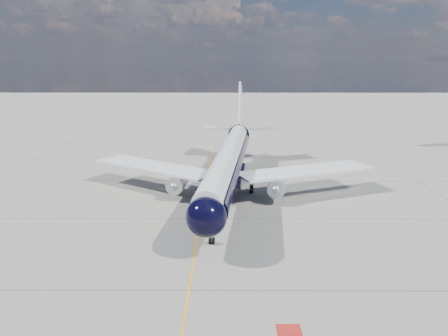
{
  "coord_description": "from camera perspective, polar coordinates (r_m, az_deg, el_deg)",
  "views": [
    {
      "loc": [
        2.8,
        -34.31,
        16.79
      ],
      "look_at": [
        2.53,
        16.66,
        4.0
      ],
      "focal_mm": 35.0,
      "sensor_mm": 36.0,
      "label": 1
    }
  ],
  "objects": [
    {
      "name": "taxiway_centerline",
      "position": [
        61.71,
        -2.31,
        -1.71
      ],
      "size": [
        0.16,
        160.0,
        0.01
      ],
      "primitive_type": "cube",
      "color": "orange",
      "rests_on": "ground"
    },
    {
      "name": "red_marking",
      "position": [
        29.81,
        8.5,
        -20.35
      ],
      "size": [
        1.6,
        1.6,
        0.01
      ],
      "primitive_type": "cube",
      "color": "maroon",
      "rests_on": "ground"
    },
    {
      "name": "main_airliner",
      "position": [
        55.72,
        0.62,
        0.9
      ],
      "size": [
        37.22,
        45.51,
        13.14
      ],
      "rotation": [
        0.0,
        0.0,
        -0.1
      ],
      "color": "black",
      "rests_on": "ground"
    },
    {
      "name": "ground",
      "position": [
        66.53,
        -2.12,
        -0.54
      ],
      "size": [
        320.0,
        320.0,
        0.0
      ],
      "primitive_type": "plane",
      "color": "gray",
      "rests_on": "ground"
    }
  ]
}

